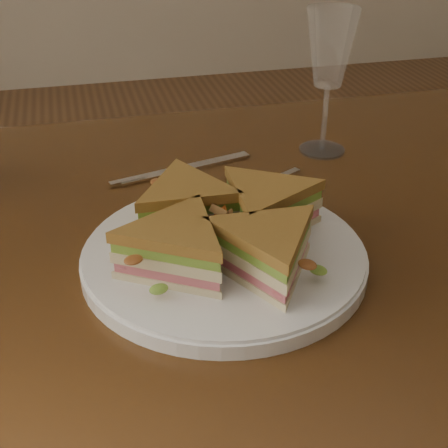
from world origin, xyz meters
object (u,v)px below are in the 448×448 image
sandwich_wedges (224,228)px  knife (177,171)px  plate (224,257)px  table (215,294)px  wine_glass (330,52)px  spoon (225,199)px

sandwich_wedges → knife: size_ratio=1.39×
plate → sandwich_wedges: 0.04m
table → wine_glass: size_ratio=5.71×
plate → spoon: bearing=75.1°
table → sandwich_wedges: sandwich_wedges is taller
knife → wine_glass: 0.27m
plate → wine_glass: 0.37m
sandwich_wedges → table: bearing=84.4°
wine_glass → spoon: bearing=-146.1°
wine_glass → sandwich_wedges: bearing=-130.2°
table → sandwich_wedges: size_ratio=4.09×
spoon → plate: bearing=-132.2°
plate → spoon: (0.04, 0.14, -0.00)m
sandwich_wedges → wine_glass: size_ratio=1.40×
spoon → wine_glass: wine_glass is taller
spoon → knife: bearing=85.8°
plate → sandwich_wedges: (0.00, -0.00, 0.04)m
plate → knife: 0.24m
knife → wine_glass: size_ratio=1.01×
table → wine_glass: (0.21, 0.18, 0.25)m
plate → knife: (-0.01, 0.24, -0.01)m
spoon → wine_glass: 0.26m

